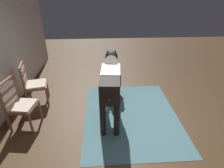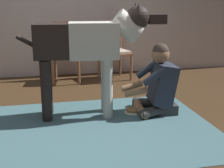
% 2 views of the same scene
% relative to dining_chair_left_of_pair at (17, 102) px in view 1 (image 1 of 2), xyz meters
% --- Properties ---
extents(ground_plane, '(13.23, 13.23, 0.00)m').
position_rel_dining_chair_left_of_pair_xyz_m(ground_plane, '(-0.07, -1.99, -0.54)').
color(ground_plane, '#49321D').
extents(area_rug, '(2.43, 1.94, 0.01)m').
position_rel_dining_chair_left_of_pair_xyz_m(area_rug, '(0.17, -2.18, -0.54)').
color(area_rug, slate).
rests_on(area_rug, ground).
extents(dining_chair_left_of_pair, '(0.52, 0.52, 0.98)m').
position_rel_dining_chair_left_of_pair_xyz_m(dining_chair_left_of_pair, '(0.00, 0.00, 0.00)').
color(dining_chair_left_of_pair, '#8B5D41').
rests_on(dining_chair_left_of_pair, ground).
extents(dining_chair_right_of_pair, '(0.55, 0.55, 0.98)m').
position_rel_dining_chair_left_of_pair_xyz_m(dining_chair_right_of_pair, '(0.79, -0.00, 0.00)').
color(dining_chair_right_of_pair, '#8B5D41').
rests_on(dining_chair_right_of_pair, ground).
extents(person_sitting_on_floor, '(0.67, 0.58, 0.84)m').
position_rel_dining_chair_left_of_pair_xyz_m(person_sitting_on_floor, '(0.95, -1.82, -0.20)').
color(person_sitting_on_floor, '#393A3A').
rests_on(person_sitting_on_floor, ground).
extents(large_dog, '(1.67, 0.43, 1.29)m').
position_rel_dining_chair_left_of_pair_xyz_m(large_dog, '(0.12, -1.75, 0.30)').
color(large_dog, silver).
rests_on(large_dog, ground).
extents(hot_dog_on_plate, '(0.22, 0.22, 0.06)m').
position_rel_dining_chair_left_of_pair_xyz_m(hot_dog_on_plate, '(0.65, -1.79, -0.52)').
color(hot_dog_on_plate, white).
rests_on(hot_dog_on_plate, ground).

